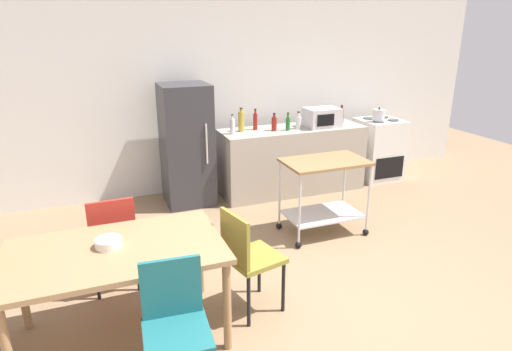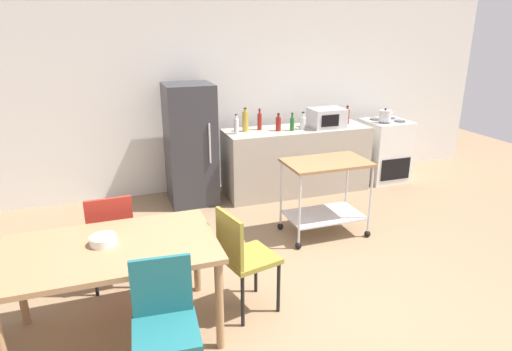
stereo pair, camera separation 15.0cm
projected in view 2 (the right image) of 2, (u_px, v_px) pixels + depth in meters
name	position (u px, v px, depth m)	size (l,w,h in m)	color
ground_plane	(324.00, 307.00, 3.72)	(12.00, 12.00, 0.00)	#8C7051
back_wall	(221.00, 85.00, 6.11)	(8.40, 0.12, 2.90)	silver
kitchen_counter	(296.00, 160.00, 6.18)	(2.00, 0.64, 0.90)	#A89E8E
dining_table	(111.00, 256.00, 3.19)	(1.50, 0.90, 0.75)	#A37A51
chair_teal	(165.00, 320.00, 2.75)	(0.43, 0.43, 0.89)	#1E666B
chair_olive	(242.00, 254.00, 3.52)	(0.48, 0.48, 0.89)	olive
chair_red	(111.00, 234.00, 3.87)	(0.41, 0.41, 0.89)	#B72D23
stove_oven	(385.00, 150.00, 6.65)	(0.60, 0.61, 0.92)	white
refrigerator	(190.00, 145.00, 5.71)	(0.60, 0.63, 1.55)	#333338
kitchen_cart	(325.00, 185.00, 4.86)	(0.91, 0.57, 0.85)	olive
bottle_olive_oil	(236.00, 126.00, 5.71)	(0.06, 0.06, 0.25)	silver
bottle_soda	(245.00, 121.00, 5.83)	(0.08, 0.08, 0.31)	gold
bottle_sesame_oil	(260.00, 121.00, 5.92)	(0.06, 0.06, 0.28)	maroon
bottle_hot_sauce	(278.00, 124.00, 5.86)	(0.07, 0.07, 0.23)	maroon
bottle_vinegar	(292.00, 124.00, 5.88)	(0.06, 0.06, 0.24)	#1E6628
bottle_wine	(303.00, 122.00, 5.96)	(0.07, 0.07, 0.23)	silver
microwave	(327.00, 118.00, 6.05)	(0.46, 0.35, 0.26)	silver
bottle_sparkling_water	(347.00, 116.00, 6.27)	(0.07, 0.07, 0.26)	maroon
fruit_bowl	(103.00, 240.00, 3.18)	(0.19, 0.19, 0.06)	white
kettle	(385.00, 116.00, 6.34)	(0.24, 0.17, 0.19)	silver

